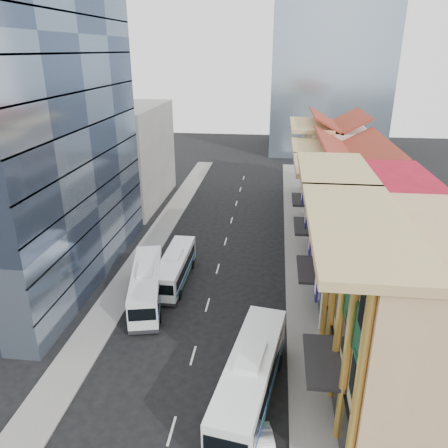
# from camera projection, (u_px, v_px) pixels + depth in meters

# --- Properties ---
(ground) EXTENTS (200.00, 200.00, 0.00)m
(ground) POSITION_uv_depth(u_px,v_px,m) (168.00, 445.00, 25.26)
(ground) COLOR black
(ground) RESTS_ON ground
(sidewalk_right) EXTENTS (3.00, 90.00, 0.15)m
(sidewalk_right) POSITION_uv_depth(u_px,v_px,m) (300.00, 273.00, 44.57)
(sidewalk_right) COLOR slate
(sidewalk_right) RESTS_ON ground
(sidewalk_left) EXTENTS (3.00, 90.00, 0.15)m
(sidewalk_left) POSITION_uv_depth(u_px,v_px,m) (139.00, 264.00, 46.44)
(sidewalk_left) COLOR slate
(sidewalk_left) RESTS_ON ground
(shophouse_tan) EXTENTS (8.00, 14.00, 12.00)m
(shophouse_tan) POSITION_uv_depth(u_px,v_px,m) (411.00, 324.00, 26.09)
(shophouse_tan) COLOR tan
(shophouse_tan) RESTS_ON ground
(shophouse_red) EXTENTS (8.00, 10.00, 12.00)m
(shophouse_red) POSITION_uv_depth(u_px,v_px,m) (372.00, 242.00, 37.15)
(shophouse_red) COLOR maroon
(shophouse_red) RESTS_ON ground
(shophouse_cream_near) EXTENTS (8.00, 9.00, 10.00)m
(shophouse_cream_near) POSITION_uv_depth(u_px,v_px,m) (354.00, 214.00, 46.27)
(shophouse_cream_near) COLOR beige
(shophouse_cream_near) RESTS_ON ground
(shophouse_cream_mid) EXTENTS (8.00, 9.00, 10.00)m
(shophouse_cream_mid) POSITION_uv_depth(u_px,v_px,m) (343.00, 189.00, 54.57)
(shophouse_cream_mid) COLOR beige
(shophouse_cream_mid) RESTS_ON ground
(shophouse_cream_far) EXTENTS (8.00, 12.00, 11.00)m
(shophouse_cream_far) POSITION_uv_depth(u_px,v_px,m) (333.00, 165.00, 64.06)
(shophouse_cream_far) COLOR beige
(shophouse_cream_far) RESTS_ON ground
(office_tower) EXTENTS (12.00, 26.00, 30.00)m
(office_tower) POSITION_uv_depth(u_px,v_px,m) (25.00, 125.00, 39.06)
(office_tower) COLOR #3E4B63
(office_tower) RESTS_ON ground
(office_block_far) EXTENTS (10.00, 18.00, 14.00)m
(office_block_far) POSITION_uv_depth(u_px,v_px,m) (126.00, 155.00, 63.12)
(office_block_far) COLOR gray
(office_block_far) RESTS_ON ground
(bus_left_near) EXTENTS (4.78, 10.97, 3.43)m
(bus_left_near) POSITION_uv_depth(u_px,v_px,m) (147.00, 284.00, 39.06)
(bus_left_near) COLOR silver
(bus_left_near) RESTS_ON ground
(bus_left_far) EXTENTS (2.34, 9.76, 3.13)m
(bus_left_far) POSITION_uv_depth(u_px,v_px,m) (175.00, 267.00, 42.47)
(bus_left_far) COLOR white
(bus_left_far) RESTS_ON ground
(bus_right) EXTENTS (4.60, 12.07, 3.78)m
(bus_right) POSITION_uv_depth(u_px,v_px,m) (250.00, 377.00, 27.76)
(bus_right) COLOR white
(bus_right) RESTS_ON ground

